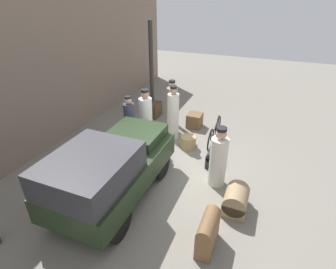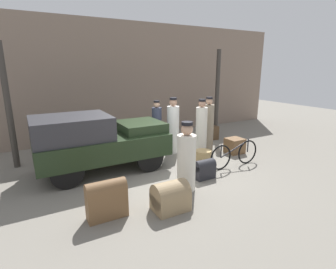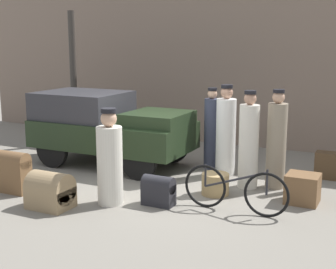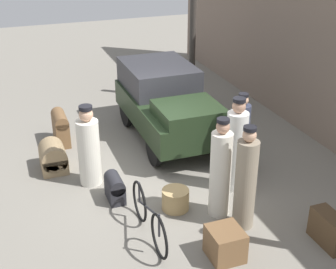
% 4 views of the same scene
% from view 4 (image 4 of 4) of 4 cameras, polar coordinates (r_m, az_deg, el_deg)
% --- Properties ---
extents(ground_plane, '(30.00, 30.00, 0.00)m').
position_cam_4_polar(ground_plane, '(9.50, -1.56, -4.87)').
color(ground_plane, gray).
extents(canopy_pillar_left, '(0.17, 0.17, 3.45)m').
position_cam_4_polar(canopy_pillar_left, '(12.76, 3.00, 11.51)').
color(canopy_pillar_left, '#38332D').
rests_on(canopy_pillar_left, ground).
extents(truck, '(3.45, 1.66, 1.58)m').
position_cam_4_polar(truck, '(10.75, -0.10, 4.15)').
color(truck, black).
rests_on(truck, ground).
extents(bicycle, '(1.73, 0.04, 0.76)m').
position_cam_4_polar(bicycle, '(7.63, -2.35, -10.06)').
color(bicycle, black).
rests_on(bicycle, ground).
extents(wicker_basket, '(0.48, 0.48, 0.38)m').
position_cam_4_polar(wicker_basket, '(8.37, 0.92, -7.91)').
color(wicker_basket, tan).
rests_on(wicker_basket, ground).
extents(porter_carrying_trunk, '(0.43, 0.43, 1.62)m').
position_cam_4_polar(porter_carrying_trunk, '(9.00, -9.63, -1.79)').
color(porter_carrying_trunk, silver).
rests_on(porter_carrying_trunk, ground).
extents(conductor_in_dark_uniform, '(0.36, 0.36, 1.83)m').
position_cam_4_polar(conductor_in_dark_uniform, '(7.71, 9.44, -5.73)').
color(conductor_in_dark_uniform, gray).
rests_on(conductor_in_dark_uniform, ground).
extents(porter_lifting_near_truck, '(0.36, 0.36, 1.81)m').
position_cam_4_polar(porter_lifting_near_truck, '(7.96, 6.41, -4.53)').
color(porter_lifting_near_truck, silver).
rests_on(porter_lifting_near_truck, ground).
extents(porter_standing_middle, '(0.40, 0.40, 1.84)m').
position_cam_4_polar(porter_standing_middle, '(8.75, 8.29, -1.68)').
color(porter_standing_middle, white).
rests_on(porter_standing_middle, ground).
extents(porter_with_bicycle, '(0.33, 0.33, 1.73)m').
position_cam_4_polar(porter_with_bicycle, '(9.25, 8.83, -0.44)').
color(porter_with_bicycle, '#33384C').
rests_on(porter_with_bicycle, ground).
extents(suitcase_tan_flat, '(0.75, 0.30, 0.75)m').
position_cam_4_polar(suitcase_tan_flat, '(10.86, -12.96, 0.92)').
color(suitcase_tan_flat, brown).
rests_on(suitcase_tan_flat, ground).
extents(trunk_barrel_dark, '(0.53, 0.28, 0.50)m').
position_cam_4_polar(trunk_barrel_dark, '(8.63, -6.50, -6.42)').
color(trunk_barrel_dark, '#232328').
rests_on(trunk_barrel_dark, ground).
extents(trunk_umber_medium, '(0.54, 0.50, 0.50)m').
position_cam_4_polar(trunk_umber_medium, '(7.34, 6.98, -13.06)').
color(trunk_umber_medium, brown).
rests_on(trunk_umber_medium, ground).
extents(trunk_wicker_pale, '(0.69, 0.52, 0.60)m').
position_cam_4_polar(trunk_wicker_pale, '(9.82, -13.81, -2.75)').
color(trunk_wicker_pale, '#937A56').
rests_on(trunk_wicker_pale, ground).
extents(suitcase_black_upright, '(0.69, 0.30, 0.53)m').
position_cam_4_polar(suitcase_black_upright, '(7.95, 19.06, -10.91)').
color(suitcase_black_upright, '#4C3823').
rests_on(suitcase_black_upright, ground).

